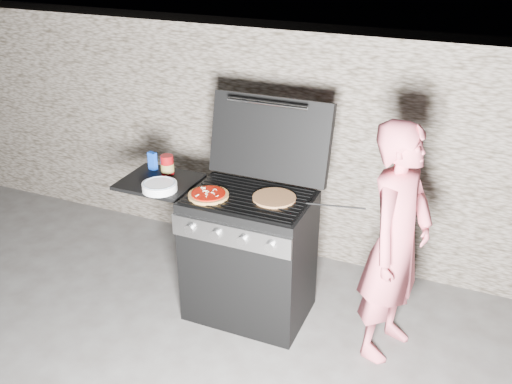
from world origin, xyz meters
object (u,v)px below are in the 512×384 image
at_px(sauce_jar, 167,165).
at_px(pizza_topped, 208,194).
at_px(gas_grill, 216,249).
at_px(person, 396,244).

bearing_deg(sauce_jar, pizza_topped, -26.90).
relative_size(pizza_topped, sauce_jar, 1.89).
distance_m(pizza_topped, sauce_jar, 0.49).
xyz_separation_m(pizza_topped, sauce_jar, (-0.43, 0.22, 0.05)).
distance_m(gas_grill, person, 1.24).
relative_size(gas_grill, person, 0.87).
distance_m(sauce_jar, person, 1.63).
bearing_deg(person, gas_grill, 107.24).
height_order(pizza_topped, person, person).
relative_size(gas_grill, sauce_jar, 9.71).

